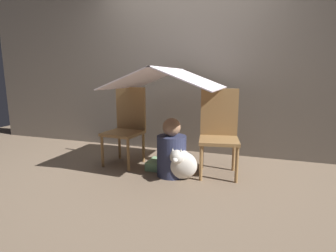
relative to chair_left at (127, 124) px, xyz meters
name	(u,v)px	position (x,y,z in m)	size (l,w,h in m)	color
ground_plane	(166,171)	(0.59, -0.16, -0.51)	(8.80, 8.80, 0.00)	#7A6651
wall_back	(187,67)	(0.59, 0.79, 0.74)	(7.00, 0.05, 2.50)	#6B6056
chair_left	(127,124)	(0.00, 0.00, 0.00)	(0.46, 0.46, 0.97)	olive
chair_right	(219,130)	(1.17, 0.00, 0.00)	(0.49, 0.49, 0.97)	olive
sheet_canopy	(168,78)	(0.59, -0.09, 0.58)	(1.20, 1.16, 0.24)	silver
person_front	(172,152)	(0.69, -0.26, -0.24)	(0.33, 0.33, 0.66)	#2D3351
dog	(180,163)	(0.81, -0.34, -0.33)	(0.37, 0.36, 0.38)	silver
floor_cushion	(164,165)	(0.54, -0.09, -0.46)	(0.37, 0.30, 0.10)	#7FB27F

